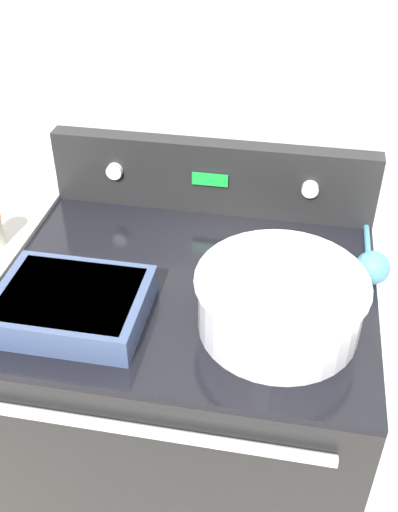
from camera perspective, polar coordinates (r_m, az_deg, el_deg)
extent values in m
cube|color=silver|center=(1.47, 1.79, 16.96)|extent=(8.00, 0.05, 2.50)
cube|color=black|center=(1.66, -0.81, -14.99)|extent=(0.82, 0.66, 0.89)
cube|color=black|center=(1.33, -0.98, -2.71)|extent=(0.82, 0.66, 0.02)
cylinder|color=silver|center=(1.14, -4.51, -16.40)|extent=(0.67, 0.02, 0.02)
cube|color=black|center=(1.52, 1.26, 7.56)|extent=(0.82, 0.05, 0.19)
cylinder|color=white|center=(1.54, -8.06, 8.00)|extent=(0.04, 0.02, 0.04)
cylinder|color=white|center=(1.47, 10.54, 6.27)|extent=(0.04, 0.02, 0.04)
cube|color=green|center=(1.49, 1.06, 7.29)|extent=(0.09, 0.01, 0.03)
cylinder|color=silver|center=(1.18, 7.70, -4.44)|extent=(0.32, 0.32, 0.12)
torus|color=silver|center=(1.15, 7.93, -2.32)|extent=(0.34, 0.34, 0.01)
cylinder|color=beige|center=(1.16, 7.88, -2.82)|extent=(0.29, 0.29, 0.02)
cube|color=#38476B|center=(1.24, -12.03, -4.57)|extent=(0.30, 0.24, 0.06)
cube|color=tan|center=(1.23, -12.12, -4.06)|extent=(0.27, 0.21, 0.04)
cylinder|color=teal|center=(1.47, 15.77, 0.78)|extent=(0.01, 0.24, 0.01)
sphere|color=teal|center=(1.35, 16.18, -1.09)|extent=(0.08, 0.08, 0.08)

